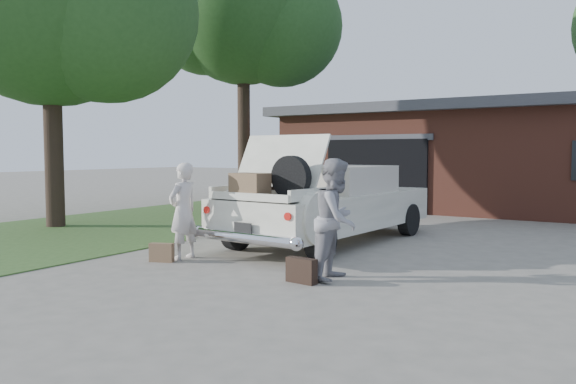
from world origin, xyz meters
The scene contains 9 objects.
ground centered at (0.00, 0.00, 0.00)m, with size 90.00×90.00×0.00m, color gray.
grass_strip centered at (-5.50, 3.00, 0.01)m, with size 6.00×16.00×0.02m, color #2D4C1E.
house centered at (0.98, 11.47, 1.67)m, with size 12.80×7.80×3.30m.
tree_back centered at (-6.44, 8.05, 6.61)m, with size 6.33×5.50×9.66m.
sedan centered at (0.02, 2.09, 0.79)m, with size 2.41×5.50×2.11m.
woman_left centered at (-1.21, -0.79, 0.82)m, with size 0.59×0.39×1.63m, color beige.
woman_right centered at (1.66, -0.75, 0.86)m, with size 0.83×0.65×1.71m, color gray.
suitcase_left centered at (-1.34, -1.17, 0.15)m, with size 0.40×0.13×0.31m, color brown.
suitcase_right centered at (1.37, -1.23, 0.17)m, with size 0.45×0.14×0.35m, color black.
Camera 1 is at (5.28, -7.78, 1.79)m, focal length 35.00 mm.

